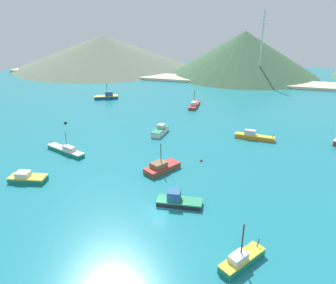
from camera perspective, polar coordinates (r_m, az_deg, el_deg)
The scene contains 16 objects.
ground at distance 76.71m, azimuth 5.50°, elevation -0.39°, with size 260.00×280.00×0.50m.
fishing_boat_0 at distance 42.45m, azimuth 13.41°, elevation -20.39°, with size 5.62×7.02×6.26m.
fishing_boat_1 at distance 120.72m, azimuth -11.24°, elevation 8.29°, with size 9.25×6.73×5.84m.
fishing_boat_2 at distance 62.48m, azimuth -1.20°, elevation -4.70°, with size 6.54×8.24×6.03m.
fishing_boat_4 at distance 82.16m, azimuth -1.45°, elevation 2.10°, with size 2.85×7.35×2.42m.
fishing_boat_5 at distance 74.44m, azimuth -18.33°, elevation -1.44°, with size 11.23×5.34×5.34m.
fishing_boat_6 at distance 64.64m, azimuth -24.58°, elevation -6.03°, with size 7.34×4.15×1.92m.
fishing_boat_7 at distance 52.00m, azimuth 1.85°, elevation -10.75°, with size 7.76×3.55×2.52m.
fishing_boat_9 at distance 81.59m, azimuth 15.56°, elevation 1.05°, with size 10.07×2.68×2.30m.
fishing_boat_11 at distance 107.77m, azimuth 4.89°, elevation 6.84°, with size 2.66×10.15×5.93m.
buoy_0 at distance 67.30m, azimuth 6.15°, elevation -3.44°, with size 0.62×0.62×0.62m.
buoy_1 at distance 95.13m, azimuth -18.42°, elevation 3.33°, with size 0.95×0.95×0.95m.
beach_strip at distance 152.62m, azimuth 11.84°, elevation 10.97°, with size 247.00×14.87×1.20m, color beige.
hill_west at distance 200.82m, azimuth -11.89°, elevation 16.07°, with size 105.37×105.37×18.51m.
hill_central at distance 173.15m, azimuth 13.84°, elevation 15.64°, with size 77.13×77.13×22.35m.
radio_tower at distance 150.06m, azimuth 16.83°, elevation 16.44°, with size 3.21×2.57×32.12m.
Camera 1 is at (13.66, -39.56, 29.06)m, focal length 32.98 mm.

